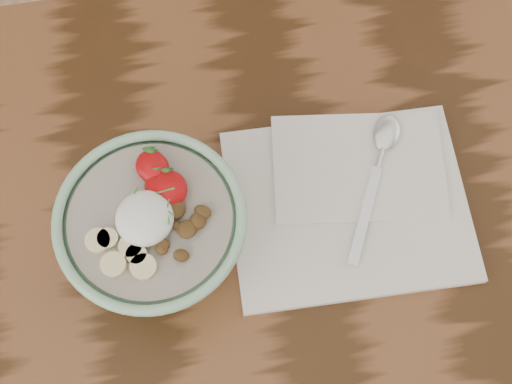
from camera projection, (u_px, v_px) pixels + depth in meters
table at (302, 302)px, 91.54cm from camera, size 160.00×90.00×75.00cm
breakfast_bowl at (155, 231)px, 77.89cm from camera, size 20.42×20.42×13.85cm
napkin at (350, 197)px, 85.98cm from camera, size 29.15×24.77×1.75cm
spoon at (381, 153)px, 86.52cm from camera, size 10.92×18.87×1.04cm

